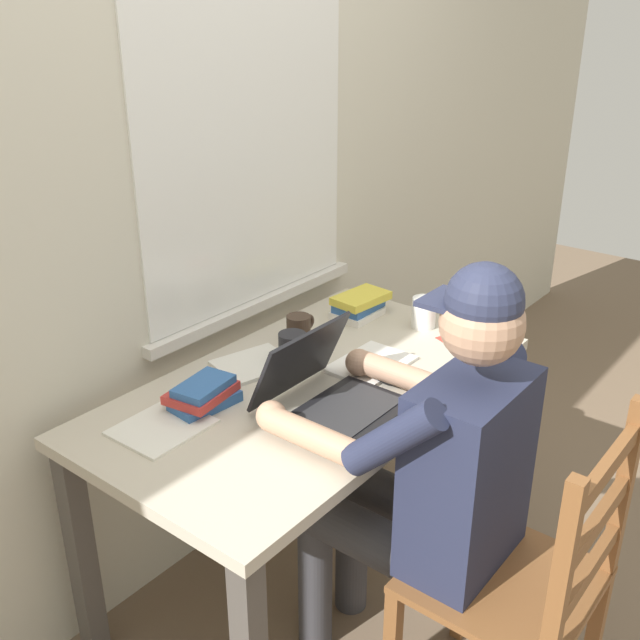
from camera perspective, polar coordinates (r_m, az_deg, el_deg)
The scene contains 16 objects.
ground_plane at distance 2.60m, azimuth -0.56°, elevation -19.60°, with size 8.00×8.00×0.00m, color brown.
back_wall at distance 2.25m, azimuth -9.72°, elevation 11.04°, with size 6.00×0.08×2.60m.
desk at distance 2.20m, azimuth -0.63°, elevation -7.23°, with size 1.33×0.74×0.75m.
seated_person at distance 1.91m, azimuth 8.34°, elevation -11.09°, with size 0.50×0.60×1.26m.
wooden_chair at distance 1.96m, azimuth 15.42°, elevation -19.20°, with size 0.42×0.42×0.96m.
laptop at distance 1.99m, azimuth 0.63°, elevation -5.57°, with size 0.33×0.32×0.22m.
computer_mouse at distance 2.15m, azimuth 5.28°, elevation -4.41°, with size 0.06×0.10×0.03m, color black.
coffee_mug_white at distance 2.51m, azimuth 8.01°, elevation 0.60°, with size 0.12×0.08×0.10m.
coffee_mug_dark at distance 2.25m, azimuth -2.10°, elevation -2.14°, with size 0.12×0.08×0.10m.
coffee_mug_spare at distance 2.39m, azimuth -1.61°, elevation -0.62°, with size 0.12×0.08×0.09m.
book_stack_main at distance 2.04m, azimuth -8.96°, elevation -5.68°, with size 0.20×0.16×0.08m.
book_stack_side at distance 2.57m, azimuth 3.03°, elevation 1.16°, with size 0.21×0.14×0.08m.
paper_pile_near_laptop at distance 2.25m, azimuth 3.92°, elevation -3.39°, with size 0.25×0.18×0.01m, color white.
paper_pile_back_corner at distance 1.98m, azimuth -12.06°, elevation -8.06°, with size 0.23×0.20×0.01m, color silver.
paper_pile_side at distance 2.25m, azimuth -5.10°, elevation -3.38°, with size 0.22×0.18×0.01m, color silver.
landscape_photo_print at distance 2.46m, azimuth 10.66°, elevation -1.41°, with size 0.13×0.09×0.00m, color #C63D33.
Camera 1 is at (-1.46, -1.19, 1.78)m, focal length 41.62 mm.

